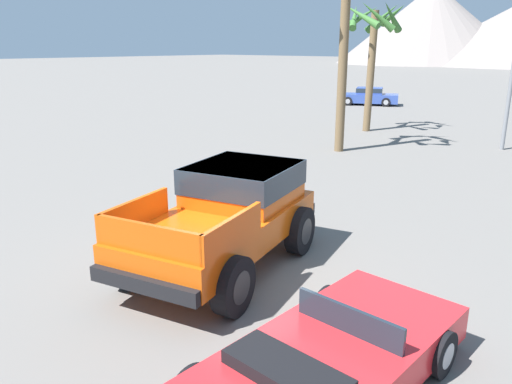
{
  "coord_description": "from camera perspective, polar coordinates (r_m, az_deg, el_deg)",
  "views": [
    {
      "loc": [
        6.19,
        -6.46,
        4.12
      ],
      "look_at": [
        -0.11,
        0.72,
        1.31
      ],
      "focal_mm": 35.0,
      "sensor_mm": 36.0,
      "label": 1
    }
  ],
  "objects": [
    {
      "name": "palm_tree_short",
      "position": [
        25.44,
        13.3,
        17.24
      ],
      "size": [
        2.89,
        2.97,
        6.12
      ],
      "color": "brown",
      "rests_on": "ground_plane"
    },
    {
      "name": "red_convertible_car",
      "position": [
        6.42,
        7.82,
        -19.04
      ],
      "size": [
        2.04,
        4.32,
        1.0
      ],
      "rotation": [
        0.0,
        0.0,
        -0.03
      ],
      "color": "red",
      "rests_on": "ground_plane"
    },
    {
      "name": "orange_pickup_truck",
      "position": [
        9.6,
        -3.04,
        -2.09
      ],
      "size": [
        3.22,
        5.04,
        1.86
      ],
      "rotation": [
        0.0,
        0.0,
        0.25
      ],
      "color": "#CC4C0C",
      "rests_on": "ground_plane"
    },
    {
      "name": "parked_car_blue",
      "position": [
        37.24,
        12.7,
        10.65
      ],
      "size": [
        4.55,
        3.38,
        1.23
      ],
      "rotation": [
        0.0,
        0.0,
        2.02
      ],
      "color": "#334C9E",
      "rests_on": "ground_plane"
    },
    {
      "name": "palm_tree_tall",
      "position": [
        20.23,
        10.27,
        20.49
      ],
      "size": [
        3.07,
        2.97,
        7.52
      ],
      "color": "brown",
      "rests_on": "ground_plane"
    },
    {
      "name": "ground_plane",
      "position": [
        9.85,
        -2.32,
        -8.33
      ],
      "size": [
        320.0,
        320.0,
        0.0
      ],
      "primitive_type": "plane",
      "color": "slate"
    }
  ]
}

